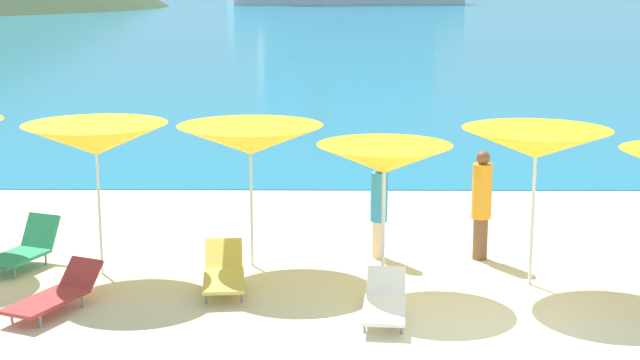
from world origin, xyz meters
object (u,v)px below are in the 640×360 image
Objects in this scene: umbrella_4 at (384,159)px; lounge_chair_0 at (385,302)px; umbrella_5 at (536,144)px; lounge_chair_3 at (224,272)px; beachgoer_2 at (379,206)px; umbrella_3 at (250,140)px; umbrella_2 at (96,139)px; beachgoer_3 at (482,202)px; lounge_chair_6 at (23,248)px; lounge_chair_8 at (55,294)px.

umbrella_4 is 2.21m from lounge_chair_0.
umbrella_5 is 3.34m from lounge_chair_0.
beachgoer_2 reaches higher than lounge_chair_3.
lounge_chair_0 is 0.93× the size of lounge_chair_3.
umbrella_3 is 1.12× the size of umbrella_4.
umbrella_3 reaches higher than umbrella_4.
beachgoer_3 is (6.05, 0.85, -1.17)m from umbrella_2.
umbrella_3 is 4.06m from lounge_chair_6.
umbrella_5 is 1.44× the size of lounge_chair_8.
umbrella_4 reaches higher than beachgoer_3.
lounge_chair_8 is at bearing -169.80° from umbrella_5.
umbrella_2 is at bearing 177.65° from beachgoer_3.
lounge_chair_3 is 1.03× the size of beachgoer_2.
umbrella_3 is 1.62× the size of lounge_chair_6.
umbrella_3 reaches higher than beachgoer_2.
lounge_chair_6 is at bearing 155.66° from lounge_chair_3.
umbrella_3 is 1.53× the size of lounge_chair_0.
lounge_chair_3 is at bearing -105.01° from umbrella_3.
lounge_chair_6 is (-3.66, -0.11, -1.75)m from umbrella_3.
umbrella_3 is 2.28m from umbrella_4.
umbrella_3 reaches higher than lounge_chair_6.
umbrella_4 is 6.00m from lounge_chair_6.
lounge_chair_3 reaches higher than lounge_chair_8.
beachgoer_3 is at bearing 15.68° from lounge_chair_3.
umbrella_5 reaches higher than lounge_chair_0.
umbrella_5 is 8.19m from lounge_chair_6.
umbrella_4 is at bearing 12.93° from lounge_chair_6.
lounge_chair_6 is at bearing 165.89° from umbrella_2.
lounge_chair_0 is 0.96× the size of beachgoer_2.
umbrella_3 is at bearing 167.96° from umbrella_5.
umbrella_4 is at bearing 93.28° from lounge_chair_0.
lounge_chair_0 is (-0.05, -1.40, -1.71)m from umbrella_4.
umbrella_2 is 1.51× the size of lounge_chair_0.
lounge_chair_6 is 0.91× the size of beachgoer_2.
umbrella_2 is 2.29m from lounge_chair_6.
umbrella_3 is at bearing 10.77° from umbrella_2.
umbrella_5 is (4.28, -0.91, 0.10)m from umbrella_3.
beachgoer_2 is at bearing 94.08° from lounge_chair_0.
lounge_chair_3 is at bearing 3.53° from lounge_chair_6.
umbrella_5 reaches higher than umbrella_3.
umbrella_4 is 1.28× the size of lounge_chair_3.
umbrella_5 is at bearing -77.69° from beachgoer_3.
umbrella_4 is at bearing -177.78° from umbrella_5.
lounge_chair_3 is at bearing 158.18° from lounge_chair_0.
umbrella_3 is 2.42m from beachgoer_2.
umbrella_2 is 0.98× the size of umbrella_5.
beachgoer_2 is at bearing 148.20° from umbrella_5.
umbrella_4 reaches higher than lounge_chair_0.
umbrella_5 is 4.98m from lounge_chair_3.
lounge_chair_0 is 2.93m from beachgoer_2.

